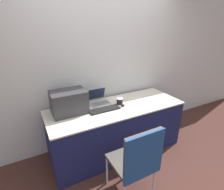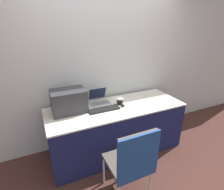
{
  "view_description": "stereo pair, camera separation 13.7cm",
  "coord_description": "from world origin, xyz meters",
  "views": [
    {
      "loc": [
        -1.16,
        -1.68,
        1.92
      ],
      "look_at": [
        -0.05,
        0.41,
        0.95
      ],
      "focal_mm": 28.0,
      "sensor_mm": 36.0,
      "label": 1
    },
    {
      "loc": [
        -1.03,
        -1.74,
        1.92
      ],
      "look_at": [
        -0.05,
        0.41,
        0.95
      ],
      "focal_mm": 28.0,
      "sensor_mm": 36.0,
      "label": 2
    }
  ],
  "objects": [
    {
      "name": "laptop_left",
      "position": [
        -0.18,
        0.61,
        0.82
      ],
      "size": [
        0.3,
        0.29,
        0.22
      ],
      "color": "#B7B7BC",
      "rests_on": "table"
    },
    {
      "name": "printer",
      "position": [
        -0.67,
        0.5,
        0.95
      ],
      "size": [
        0.47,
        0.33,
        0.32
      ],
      "color": "#333338",
      "rests_on": "table"
    },
    {
      "name": "table",
      "position": [
        0.0,
        0.37,
        0.39
      ],
      "size": [
        2.05,
        0.76,
        0.77
      ],
      "color": "#191E51",
      "rests_on": "ground_plane"
    },
    {
      "name": "external_keyboard",
      "position": [
        -0.21,
        0.34,
        0.78
      ],
      "size": [
        0.45,
        0.14,
        0.02
      ],
      "color": "black",
      "rests_on": "table"
    },
    {
      "name": "chair",
      "position": [
        -0.23,
        -0.51,
        0.58
      ],
      "size": [
        0.47,
        0.47,
        0.96
      ],
      "color": "#4C4742",
      "rests_on": "ground_plane"
    },
    {
      "name": "wall_back",
      "position": [
        0.0,
        0.83,
        1.3
      ],
      "size": [
        8.0,
        0.05,
        2.6
      ],
      "color": "silver",
      "rests_on": "ground_plane"
    },
    {
      "name": "coffee_cup",
      "position": [
        0.08,
        0.42,
        0.82
      ],
      "size": [
        0.09,
        0.09,
        0.1
      ],
      "color": "black",
      "rests_on": "table"
    },
    {
      "name": "mouse",
      "position": [
        0.08,
        0.32,
        0.79
      ],
      "size": [
        0.06,
        0.05,
        0.04
      ],
      "color": "black",
      "rests_on": "table"
    },
    {
      "name": "ground_plane",
      "position": [
        0.0,
        0.0,
        0.0
      ],
      "size": [
        14.0,
        14.0,
        0.0
      ],
      "primitive_type": "plane",
      "color": "#472823"
    }
  ]
}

